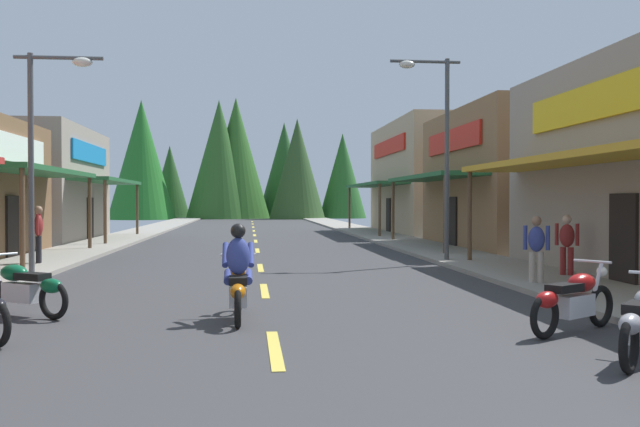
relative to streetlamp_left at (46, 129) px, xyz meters
The scene contains 16 objects.
ground 14.96m from the streetlamp_left, 68.10° to the left, with size 10.72×92.06×0.10m, color #38383A.
sidewalk_left 13.99m from the streetlamp_left, 95.48° to the left, with size 2.66×92.06×0.12m, color gray.
sidewalk_right 18.44m from the streetlamp_left, 48.02° to the left, with size 2.66×92.06×0.12m, color gray.
centerline_dashes 16.48m from the streetlamp_left, 70.35° to the left, with size 0.16×64.72×0.01m.
storefront_left_far 17.76m from the streetlamp_left, 110.87° to the left, with size 9.28×9.96×5.43m.
storefront_right_middle 19.48m from the streetlamp_left, 29.79° to the left, with size 8.81×10.05×5.67m.
storefront_right_far 28.22m from the streetlamp_left, 53.75° to the left, with size 8.40×12.44×6.59m.
streetlamp_left is the anchor object (origin of this frame).
streetlamp_right 11.21m from the streetlamp_left, 14.82° to the left, with size 2.18×0.30×6.31m.
motorcycle_parked_right_3 13.29m from the streetlamp_left, 40.69° to the right, with size 1.84×1.26×1.04m.
motorcycle_parked_left_3 6.99m from the streetlamp_left, 77.72° to the right, with size 1.83×1.28×1.04m.
rider_cruising_lead 8.93m from the streetlamp_left, 54.30° to the right, with size 0.60×2.14×1.57m.
pedestrian_by_shop 12.20m from the streetlamp_left, 15.90° to the right, with size 0.52×0.40×1.60m.
pedestrian_browsing 13.23m from the streetlamp_left, ahead, with size 0.49×0.42×1.59m.
pedestrian_waiting 4.09m from the streetlamp_left, 109.61° to the left, with size 0.31×0.56×1.79m.
treeline_backdrop 59.57m from the streetlamp_left, 86.54° to the left, with size 27.95×13.73×13.49m.
Camera 1 is at (-0.34, -0.48, 1.93)m, focal length 39.03 mm.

